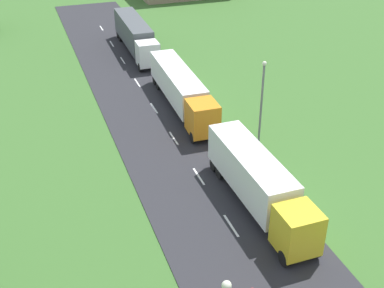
% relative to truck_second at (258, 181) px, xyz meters
% --- Properties ---
extents(truck_second, '(2.62, 12.56, 3.64)m').
position_rel_truck_second_xyz_m(truck_second, '(0.00, 0.00, 0.00)').
color(truck_second, yellow).
rests_on(truck_second, road).
extents(truck_third, '(2.88, 14.98, 3.41)m').
position_rel_truck_second_xyz_m(truck_third, '(0.06, 16.75, -0.09)').
color(truck_third, orange).
rests_on(truck_third, road).
extents(truck_fourth, '(2.75, 14.51, 3.77)m').
position_rel_truck_second_xyz_m(truck_fourth, '(-0.21, 34.13, 0.07)').
color(truck_fourth, white).
rests_on(truck_fourth, road).
extents(lamppost_third, '(0.36, 0.36, 7.51)m').
position_rel_truck_second_xyz_m(lamppost_third, '(4.02, 7.90, 2.08)').
color(lamppost_third, slate).
rests_on(lamppost_third, ground).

